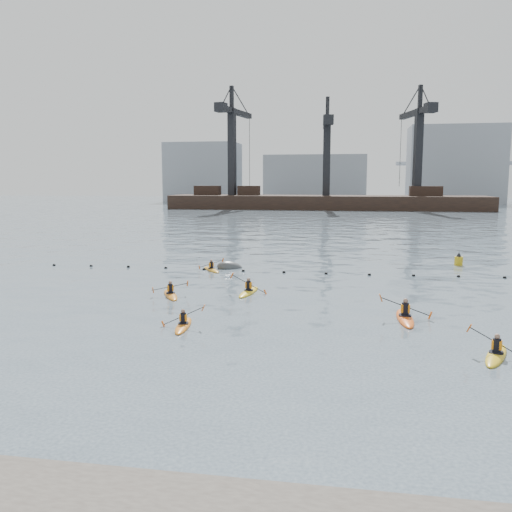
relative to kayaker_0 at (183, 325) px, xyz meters
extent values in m
plane|color=#3C4B57|center=(1.76, -7.22, -0.09)|extent=(400.00, 400.00, 0.00)
sphere|color=black|center=(-15.24, 15.28, -0.06)|extent=(0.24, 0.24, 0.24)
sphere|color=black|center=(-12.24, 15.44, -0.06)|extent=(0.24, 0.24, 0.24)
sphere|color=black|center=(-9.24, 15.52, -0.06)|extent=(0.24, 0.24, 0.24)
sphere|color=black|center=(-6.24, 15.49, -0.06)|extent=(0.24, 0.24, 0.24)
sphere|color=black|center=(-3.24, 15.36, -0.06)|extent=(0.24, 0.24, 0.24)
sphere|color=black|center=(-0.24, 15.19, -0.06)|extent=(0.24, 0.24, 0.24)
sphere|color=black|center=(2.76, 15.06, -0.06)|extent=(0.24, 0.24, 0.24)
sphere|color=black|center=(5.76, 15.03, -0.06)|extent=(0.24, 0.24, 0.24)
sphere|color=black|center=(8.76, 15.12, -0.06)|extent=(0.24, 0.24, 0.24)
sphere|color=black|center=(11.76, 15.28, -0.06)|extent=(0.24, 0.24, 0.24)
sphere|color=black|center=(14.76, 15.44, -0.06)|extent=(0.24, 0.24, 0.24)
sphere|color=black|center=(17.76, 15.53, -0.06)|extent=(0.24, 0.24, 0.24)
cube|color=black|center=(1.76, 102.78, 0.76)|extent=(72.00, 12.00, 4.50)
cube|color=black|center=(-26.24, 102.78, 4.11)|extent=(6.00, 3.00, 2.20)
cube|color=black|center=(-16.24, 102.78, 4.11)|extent=(5.00, 3.00, 2.20)
cube|color=black|center=(23.76, 102.78, 4.11)|extent=(7.00, 3.00, 2.20)
cube|color=black|center=(-20.24, 102.78, 13.01)|extent=(1.85, 1.85, 20.00)
cube|color=black|center=(-19.78, 105.44, 22.41)|extent=(4.31, 17.93, 1.20)
cube|color=black|center=(-21.34, 96.57, 22.41)|extent=(2.62, 2.94, 2.00)
cube|color=black|center=(-20.24, 102.78, 25.51)|extent=(0.93, 0.93, 5.00)
cube|color=black|center=(1.76, 102.78, 11.51)|extent=(1.73, 1.73, 17.00)
cube|color=black|center=(1.56, 105.02, 19.41)|extent=(2.50, 15.05, 1.20)
cube|color=black|center=(2.21, 97.55, 19.41)|extent=(2.42, 2.78, 2.00)
cube|color=black|center=(1.76, 102.78, 22.51)|extent=(0.87, 0.87, 5.00)
cube|color=black|center=(21.76, 102.78, 12.51)|extent=(1.96, 1.96, 19.00)
cube|color=black|center=(21.10, 105.24, 21.41)|extent=(5.56, 16.73, 1.20)
cube|color=black|center=(23.30, 97.03, 21.41)|extent=(2.80, 3.08, 2.00)
cube|color=black|center=(21.76, 102.78, 24.51)|extent=(0.98, 0.98, 5.00)
cube|color=gray|center=(-38.24, 142.78, 8.91)|extent=(22.00, 14.00, 18.00)
cube|color=gray|center=(-3.24, 142.78, 6.91)|extent=(30.00, 14.00, 14.00)
cube|color=gray|center=(36.76, 142.78, 10.91)|extent=(26.00, 14.00, 22.00)
cube|color=gray|center=(56.76, 162.78, 11.91)|extent=(70.00, 2.00, 1.20)
cylinder|color=gray|center=(31.76, 162.78, 9.91)|extent=(1.60, 1.60, 20.00)
ellipsoid|color=orange|center=(0.00, 0.00, -0.05)|extent=(0.95, 2.94, 0.29)
cylinder|color=black|center=(0.00, 0.00, 0.06)|extent=(0.61, 0.61, 0.05)
cylinder|color=black|center=(0.00, 0.00, 0.32)|extent=(0.27, 0.27, 0.47)
cube|color=orange|center=(0.00, 0.00, 0.34)|extent=(0.35, 0.24, 0.31)
sphere|color=#8C6651|center=(0.00, 0.00, 0.63)|extent=(0.19, 0.19, 0.19)
cylinder|color=black|center=(0.00, 0.00, 0.41)|extent=(1.81, 0.27, 0.86)
cube|color=#D85914|center=(-0.91, -0.12, 0.02)|extent=(0.18, 0.15, 0.30)
cube|color=#D85914|center=(0.91, 0.12, 0.79)|extent=(0.18, 0.15, 0.30)
ellipsoid|color=gold|center=(12.87, -2.04, -0.05)|extent=(1.73, 3.17, 0.32)
cylinder|color=black|center=(12.87, -2.04, 0.08)|extent=(0.76, 0.76, 0.06)
cylinder|color=black|center=(12.87, -2.04, 0.36)|extent=(0.30, 0.30, 0.51)
cube|color=orange|center=(12.87, -2.04, 0.37)|extent=(0.41, 0.33, 0.34)
sphere|color=#8C6651|center=(12.87, -2.04, 0.70)|extent=(0.21, 0.21, 0.21)
cylinder|color=black|center=(12.87, -2.04, 0.45)|extent=(1.86, 0.75, 0.95)
cube|color=#D85914|center=(11.93, -1.68, 0.88)|extent=(0.22, 0.20, 0.32)
ellipsoid|color=#CB6F13|center=(-2.73, 6.24, -0.05)|extent=(1.96, 3.04, 0.31)
cylinder|color=black|center=(-2.73, 6.24, 0.08)|extent=(0.78, 0.78, 0.06)
cylinder|color=black|center=(-2.73, 6.24, 0.35)|extent=(0.29, 0.29, 0.50)
cube|color=orange|center=(-2.73, 6.24, 0.37)|extent=(0.41, 0.35, 0.33)
sphere|color=#8C6651|center=(-2.73, 6.24, 0.69)|extent=(0.20, 0.20, 0.20)
cylinder|color=black|center=(-2.73, 6.24, 0.44)|extent=(1.90, 1.00, 0.33)
cube|color=#D85914|center=(-3.60, 5.79, 0.31)|extent=(0.15, 0.16, 0.33)
cube|color=#D85914|center=(-1.85, 6.69, 0.58)|extent=(0.15, 0.16, 0.33)
ellipsoid|color=yellow|center=(1.55, 7.77, -0.05)|extent=(1.00, 3.27, 0.32)
cylinder|color=black|center=(1.55, 7.77, 0.08)|extent=(0.67, 0.67, 0.06)
cylinder|color=black|center=(1.55, 7.77, 0.36)|extent=(0.30, 0.30, 0.52)
cube|color=orange|center=(1.55, 7.77, 0.38)|extent=(0.38, 0.26, 0.34)
sphere|color=#8C6651|center=(1.55, 7.77, 0.72)|extent=(0.21, 0.21, 0.21)
cylinder|color=black|center=(1.55, 7.77, 0.46)|extent=(2.00, 0.26, 1.00)
cube|color=#D85914|center=(0.53, 7.88, 0.91)|extent=(0.21, 0.16, 0.33)
cube|color=#D85914|center=(2.57, 7.65, 0.02)|extent=(0.21, 0.16, 0.33)
ellipsoid|color=#F15C16|center=(10.03, 3.06, -0.04)|extent=(0.81, 3.64, 0.36)
cylinder|color=black|center=(10.03, 3.06, 0.10)|extent=(0.70, 0.70, 0.07)
cylinder|color=black|center=(10.03, 3.06, 0.42)|extent=(0.34, 0.34, 0.59)
cube|color=orange|center=(10.03, 3.06, 0.44)|extent=(0.41, 0.26, 0.38)
sphere|color=#8C6651|center=(10.03, 3.06, 0.82)|extent=(0.24, 0.24, 0.24)
cylinder|color=black|center=(10.03, 3.06, 0.53)|extent=(2.36, 0.10, 0.87)
cube|color=#D85914|center=(11.18, 3.09, 0.15)|extent=(0.19, 0.16, 0.38)
cube|color=#D85914|center=(8.87, 3.03, 0.92)|extent=(0.19, 0.16, 0.38)
ellipsoid|color=orange|center=(-2.65, 15.25, -0.05)|extent=(2.07, 2.71, 0.29)
cylinder|color=black|center=(-2.65, 15.25, 0.06)|extent=(0.75, 0.75, 0.05)
cylinder|color=black|center=(-2.65, 15.25, 0.32)|extent=(0.27, 0.27, 0.47)
cube|color=orange|center=(-2.65, 15.25, 0.33)|extent=(0.38, 0.34, 0.31)
sphere|color=#8C6651|center=(-2.65, 15.25, 0.63)|extent=(0.19, 0.19, 0.19)
cylinder|color=black|center=(-2.65, 15.25, 0.41)|extent=(1.62, 1.10, 0.50)
cube|color=#D85914|center=(-3.41, 14.74, 0.19)|extent=(0.17, 0.17, 0.31)
cube|color=#D85914|center=(-1.89, 15.76, 0.62)|extent=(0.17, 0.17, 0.31)
ellipsoid|color=#393B3E|center=(-1.51, 16.49, -0.09)|extent=(2.52, 2.07, 1.43)
cylinder|color=gold|center=(15.76, 20.89, 0.18)|extent=(0.63, 0.63, 0.81)
cone|color=black|center=(15.76, 20.89, 0.77)|extent=(0.40, 0.40, 0.32)
camera|label=1|loc=(7.33, -22.92, 6.49)|focal=38.00mm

